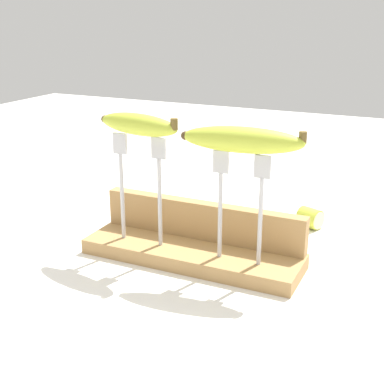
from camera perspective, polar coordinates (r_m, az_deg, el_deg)
ground_plane at (r=0.95m, az=-0.00°, el=-7.19°), size 3.00×3.00×0.00m
wooden_board at (r=0.95m, az=-0.00°, el=-6.49°), size 0.38×0.11×0.03m
board_backstop at (r=0.97m, az=1.13°, el=-2.97°), size 0.37×0.02×0.07m
fork_stand_left at (r=0.93m, az=-5.47°, el=1.31°), size 0.10×0.01×0.19m
fork_stand_right at (r=0.86m, az=5.10°, el=-0.58°), size 0.09×0.01×0.18m
banana_raised_left at (r=0.91m, az=-5.66°, el=7.08°), size 0.16×0.06×0.04m
banana_raised_right at (r=0.83m, az=5.28°, el=5.48°), size 0.20×0.06×0.04m
banana_chunk_near at (r=1.11m, az=12.32°, el=-2.68°), size 0.05×0.05×0.04m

